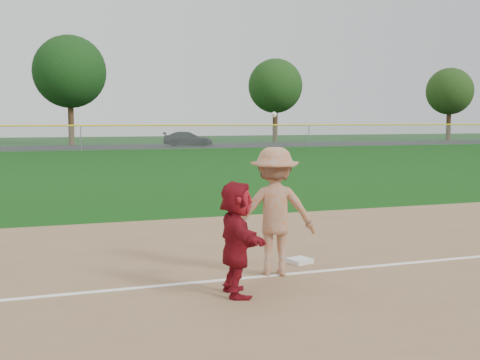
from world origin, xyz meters
name	(u,v)px	position (x,y,z in m)	size (l,w,h in m)	color
ground	(269,264)	(0.00, 0.00, 0.00)	(160.00, 160.00, 0.00)	#0D3D0B
foul_line	(288,274)	(0.00, -0.80, 0.03)	(60.00, 0.10, 0.01)	white
parking_asphalt	(76,147)	(0.00, 46.00, 0.01)	(120.00, 10.00, 0.01)	black
first_base	(299,261)	(0.49, -0.17, 0.06)	(0.35, 0.35, 0.08)	silver
base_runner	(236,238)	(-1.13, -1.59, 0.82)	(1.48, 0.47, 1.60)	maroon
car_right	(188,139)	(10.10, 45.41, 0.68)	(1.88, 4.63, 1.34)	black
first_base_play	(274,211)	(-0.20, -0.71, 1.02)	(1.45, 1.13, 2.56)	gray
outfield_fence	(81,126)	(0.00, 40.00, 1.96)	(110.00, 0.12, 110.00)	#999EA0
tree_2	(70,72)	(0.00, 51.50, 7.06)	(7.00, 7.00, 10.58)	#3D2916
tree_3	(275,86)	(22.00, 52.80, 6.16)	(6.00, 6.00, 9.19)	#372614
tree_4	(450,91)	(44.00, 51.20, 5.85)	(5.60, 5.60, 8.67)	#362313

